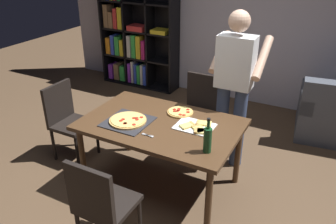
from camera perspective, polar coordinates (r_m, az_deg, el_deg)
ground_plane at (r=3.72m, az=-1.10°, el=-12.04°), size 12.00×12.00×0.00m
back_wall at (r=5.40m, az=12.73°, el=16.17°), size 6.40×0.10×2.80m
dining_table at (r=3.34m, az=-1.20°, el=-2.93°), size 1.53×0.98×0.75m
chair_near_camera at (r=2.77m, az=-11.32°, el=-14.69°), size 0.42×0.42×0.90m
chair_far_side at (r=4.20m, az=5.28°, el=0.95°), size 0.42×0.42×0.90m
chair_left_end at (r=4.10m, az=-16.67°, el=-0.78°), size 0.42×0.42×0.90m
bookshelf at (r=6.06m, az=-5.61°, el=12.93°), size 1.40×0.35×1.95m
person_serving_pizza at (r=3.67m, az=11.10°, el=4.98°), size 0.55×0.54×1.75m
pepperoni_pizza_on_tray at (r=3.32m, az=-6.78°, el=-1.47°), size 0.43×0.43×0.04m
pizza_slices_on_towel at (r=3.21m, az=4.78°, el=-2.50°), size 0.37×0.28×0.03m
wine_bottle at (r=2.81m, az=6.69°, el=-4.61°), size 0.07×0.07×0.32m
kitchen_scissors at (r=3.12m, az=-4.55°, el=-3.61°), size 0.19×0.08×0.01m
second_pizza_plain at (r=3.48m, az=2.08°, el=-0.01°), size 0.27×0.27×0.03m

